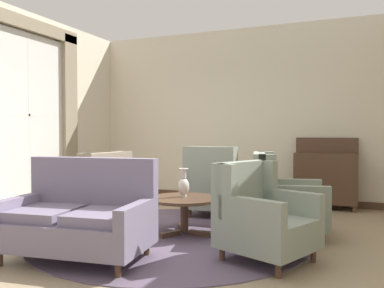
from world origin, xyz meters
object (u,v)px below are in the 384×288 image
object	(u,v)px
side_table	(248,199)
armchair_back_corner	(262,218)
coffee_table	(184,204)
sideboard	(326,177)
armchair_beside_settee	(214,187)
settee	(79,218)
porcelain_vase	(184,185)
armchair_near_window	(282,201)
armchair_far_left	(96,194)

from	to	relation	value
side_table	armchair_back_corner	bearing A→B (deg)	-68.81
coffee_table	sideboard	xyz separation A→B (m)	(1.50, 2.42, 0.15)
armchair_beside_settee	settee	bearing A→B (deg)	74.64
coffee_table	sideboard	distance (m)	2.85
porcelain_vase	armchair_back_corner	xyz separation A→B (m)	(1.13, -0.66, -0.19)
armchair_near_window	side_table	bearing A→B (deg)	72.00
armchair_near_window	sideboard	size ratio (longest dim) A/B	0.86
armchair_far_left	armchair_back_corner	world-z (taller)	armchair_far_left
porcelain_vase	armchair_near_window	xyz separation A→B (m)	(1.16, 0.37, -0.18)
coffee_table	settee	size ratio (longest dim) A/B	0.58
armchair_back_corner	sideboard	size ratio (longest dim) A/B	0.88
side_table	armchair_far_left	bearing A→B (deg)	-167.40
armchair_far_left	sideboard	size ratio (longest dim) A/B	0.85
coffee_table	armchair_far_left	world-z (taller)	armchair_far_left
armchair_near_window	armchair_far_left	distance (m)	2.48
armchair_beside_settee	armchair_back_corner	distance (m)	2.12
porcelain_vase	armchair_far_left	world-z (taller)	armchair_far_left
armchair_back_corner	armchair_near_window	bearing A→B (deg)	21.51
sideboard	porcelain_vase	bearing A→B (deg)	-122.67
armchair_near_window	armchair_back_corner	bearing A→B (deg)	165.21
coffee_table	settee	xyz separation A→B (m)	(-0.59, -1.28, 0.03)
porcelain_vase	sideboard	xyz separation A→B (m)	(1.52, 2.38, -0.09)
armchair_far_left	side_table	size ratio (longest dim) A/B	1.46
armchair_far_left	sideboard	world-z (taller)	sideboard
coffee_table	armchair_beside_settee	distance (m)	1.18
porcelain_vase	side_table	size ratio (longest dim) A/B	0.52
porcelain_vase	settee	xyz separation A→B (m)	(-0.56, -1.32, -0.21)
armchair_near_window	sideboard	distance (m)	2.04
porcelain_vase	settee	size ratio (longest dim) A/B	0.24
coffee_table	sideboard	size ratio (longest dim) A/B	0.74
armchair_back_corner	sideboard	xyz separation A→B (m)	(0.39, 3.04, 0.11)
armchair_back_corner	side_table	world-z (taller)	armchair_back_corner
settee	sideboard	distance (m)	4.24
armchair_back_corner	side_table	xyz separation A→B (m)	(-0.41, 1.07, -0.01)
armchair_beside_settee	porcelain_vase	bearing A→B (deg)	87.22
porcelain_vase	armchair_beside_settee	bearing A→B (deg)	89.43
armchair_far_left	armchair_beside_settee	world-z (taller)	armchair_beside_settee
settee	armchair_back_corner	xyz separation A→B (m)	(1.70, 0.66, 0.02)
porcelain_vase	armchair_near_window	size ratio (longest dim) A/B	0.35
side_table	sideboard	world-z (taller)	sideboard
armchair_far_left	porcelain_vase	bearing A→B (deg)	100.88
settee	armchair_back_corner	distance (m)	1.82
armchair_far_left	settee	bearing A→B (deg)	38.42
side_table	armchair_near_window	bearing A→B (deg)	-4.58
settee	armchair_back_corner	world-z (taller)	settee
armchair_far_left	side_table	xyz separation A→B (m)	(2.01, 0.45, -0.01)
sideboard	armchair_beside_settee	bearing A→B (deg)	-140.61
settee	armchair_beside_settee	distance (m)	2.52
armchair_near_window	armchair_far_left	bearing A→B (deg)	86.18
armchair_near_window	armchair_far_left	world-z (taller)	armchair_near_window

